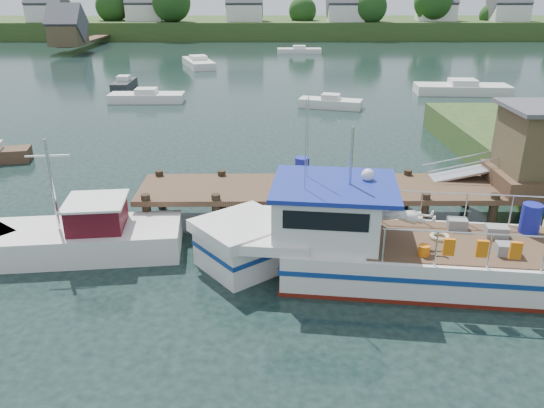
{
  "coord_description": "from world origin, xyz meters",
  "views": [
    {
      "loc": [
        -1.15,
        -18.83,
        8.44
      ],
      "look_at": [
        -1.0,
        -1.5,
        1.3
      ],
      "focal_mm": 35.0,
      "sensor_mm": 36.0,
      "label": 1
    }
  ],
  "objects_px": {
    "moored_b": "(330,103)",
    "moored_d": "(198,63)",
    "moored_a": "(147,97)",
    "moored_e": "(124,84)",
    "dock": "(472,165)",
    "moored_far": "(299,50)",
    "moored_c": "(462,88)",
    "work_boat": "(74,237)",
    "lobster_boat": "(372,245)"
  },
  "relations": [
    {
      "from": "lobster_boat",
      "to": "moored_far",
      "type": "bearing_deg",
      "value": 96.23
    },
    {
      "from": "moored_d",
      "to": "lobster_boat",
      "type": "bearing_deg",
      "value": -64.85
    },
    {
      "from": "moored_a",
      "to": "moored_e",
      "type": "bearing_deg",
      "value": 139.42
    },
    {
      "from": "moored_c",
      "to": "moored_a",
      "type": "bearing_deg",
      "value": -158.8
    },
    {
      "from": "lobster_boat",
      "to": "moored_b",
      "type": "distance_m",
      "value": 24.87
    },
    {
      "from": "work_boat",
      "to": "moored_d",
      "type": "relative_size",
      "value": 1.01
    },
    {
      "from": "moored_b",
      "to": "dock",
      "type": "bearing_deg",
      "value": -99.7
    },
    {
      "from": "dock",
      "to": "moored_b",
      "type": "distance_m",
      "value": 20.9
    },
    {
      "from": "moored_c",
      "to": "moored_e",
      "type": "distance_m",
      "value": 29.15
    },
    {
      "from": "moored_far",
      "to": "moored_d",
      "type": "relative_size",
      "value": 0.77
    },
    {
      "from": "moored_b",
      "to": "moored_d",
      "type": "height_order",
      "value": "moored_d"
    },
    {
      "from": "moored_far",
      "to": "moored_c",
      "type": "bearing_deg",
      "value": -82.4
    },
    {
      "from": "moored_a",
      "to": "moored_far",
      "type": "bearing_deg",
      "value": 86.87
    },
    {
      "from": "moored_e",
      "to": "dock",
      "type": "bearing_deg",
      "value": -65.66
    },
    {
      "from": "work_boat",
      "to": "moored_b",
      "type": "xyz_separation_m",
      "value": [
        11.23,
        23.37,
        -0.26
      ]
    },
    {
      "from": "work_boat",
      "to": "moored_e",
      "type": "bearing_deg",
      "value": 95.26
    },
    {
      "from": "moored_far",
      "to": "moored_d",
      "type": "bearing_deg",
      "value": -147.76
    },
    {
      "from": "moored_a",
      "to": "moored_d",
      "type": "height_order",
      "value": "moored_d"
    },
    {
      "from": "lobster_boat",
      "to": "moored_c",
      "type": "distance_m",
      "value": 32.97
    },
    {
      "from": "lobster_boat",
      "to": "work_boat",
      "type": "distance_m",
      "value": 9.86
    },
    {
      "from": "lobster_boat",
      "to": "moored_b",
      "type": "height_order",
      "value": "lobster_boat"
    },
    {
      "from": "moored_a",
      "to": "moored_c",
      "type": "bearing_deg",
      "value": 26.72
    },
    {
      "from": "moored_far",
      "to": "moored_c",
      "type": "height_order",
      "value": "moored_c"
    },
    {
      "from": "lobster_boat",
      "to": "moored_a",
      "type": "distance_m",
      "value": 29.91
    },
    {
      "from": "moored_e",
      "to": "moored_far",
      "type": "bearing_deg",
      "value": 46.76
    },
    {
      "from": "moored_d",
      "to": "moored_e",
      "type": "xyz_separation_m",
      "value": [
        -4.84,
        -14.14,
        -0.02
      ]
    },
    {
      "from": "dock",
      "to": "moored_c",
      "type": "xyz_separation_m",
      "value": [
        8.76,
        26.0,
        -1.79
      ]
    },
    {
      "from": "moored_far",
      "to": "moored_a",
      "type": "relative_size",
      "value": 1.02
    },
    {
      "from": "moored_far",
      "to": "moored_b",
      "type": "height_order",
      "value": "moored_b"
    },
    {
      "from": "lobster_boat",
      "to": "work_boat",
      "type": "height_order",
      "value": "lobster_boat"
    },
    {
      "from": "moored_far",
      "to": "moored_e",
      "type": "xyz_separation_m",
      "value": [
        -16.96,
        -27.1,
        0.07
      ]
    },
    {
      "from": "moored_d",
      "to": "moored_e",
      "type": "bearing_deg",
      "value": -97.0
    },
    {
      "from": "moored_a",
      "to": "moored_b",
      "type": "distance_m",
      "value": 14.37
    },
    {
      "from": "moored_far",
      "to": "moored_e",
      "type": "height_order",
      "value": "moored_e"
    },
    {
      "from": "moored_c",
      "to": "moored_d",
      "type": "bearing_deg",
      "value": 159.94
    },
    {
      "from": "dock",
      "to": "moored_far",
      "type": "relative_size",
      "value": 2.81
    },
    {
      "from": "moored_c",
      "to": "moored_far",
      "type": "bearing_deg",
      "value": 126.58
    },
    {
      "from": "work_boat",
      "to": "moored_far",
      "type": "distance_m",
      "value": 59.26
    },
    {
      "from": "moored_b",
      "to": "moored_d",
      "type": "bearing_deg",
      "value": 101.81
    },
    {
      "from": "moored_b",
      "to": "moored_e",
      "type": "bearing_deg",
      "value": 137.94
    },
    {
      "from": "moored_b",
      "to": "moored_a",
      "type": "bearing_deg",
      "value": 153.12
    },
    {
      "from": "lobster_boat",
      "to": "moored_a",
      "type": "bearing_deg",
      "value": 122.43
    },
    {
      "from": "moored_c",
      "to": "moored_e",
      "type": "relative_size",
      "value": 1.82
    },
    {
      "from": "moored_b",
      "to": "moored_d",
      "type": "distance_m",
      "value": 25.24
    },
    {
      "from": "dock",
      "to": "moored_c",
      "type": "distance_m",
      "value": 27.49
    },
    {
      "from": "moored_c",
      "to": "moored_e",
      "type": "height_order",
      "value": "moored_c"
    },
    {
      "from": "dock",
      "to": "moored_a",
      "type": "relative_size",
      "value": 2.87
    },
    {
      "from": "moored_far",
      "to": "moored_b",
      "type": "bearing_deg",
      "value": -104.06
    },
    {
      "from": "lobster_boat",
      "to": "dock",
      "type": "bearing_deg",
      "value": 50.78
    },
    {
      "from": "lobster_boat",
      "to": "moored_e",
      "type": "xyz_separation_m",
      "value": [
        -15.85,
        32.61,
        -0.58
      ]
    }
  ]
}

